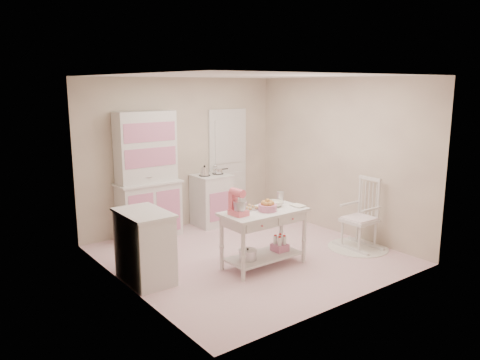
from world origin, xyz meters
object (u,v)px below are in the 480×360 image
stove (212,200)px  work_table (264,238)px  bread_basket (268,208)px  stand_mixer (238,203)px  rocking_chair (360,213)px  base_cabinet (145,246)px  hutch (148,175)px

stove → work_table: size_ratio=0.77×
stove → bread_basket: 2.21m
stand_mixer → bread_basket: 0.46m
stand_mixer → bread_basket: (0.44, -0.07, -0.12)m
rocking_chair → stand_mixer: 2.13m
base_cabinet → stand_mixer: 1.32m
work_table → bread_basket: 0.45m
stove → stand_mixer: bearing=-114.5°
bread_basket → base_cabinet: bearing=159.3°
rocking_chair → work_table: 1.68m
work_table → rocking_chair: bearing=-10.9°
stove → bread_basket: size_ratio=3.68×
stove → rocking_chair: bearing=-64.6°
work_table → bread_basket: bread_basket is taller
stove → rocking_chair: rocking_chair is taller
base_cabinet → stand_mixer: bearing=-24.9°
base_cabinet → rocking_chair: (3.17, -0.85, 0.09)m
stove → rocking_chair: size_ratio=0.84×
stove → bread_basket: stove is taller
stove → base_cabinet: same height
rocking_chair → work_table: (-1.64, 0.32, -0.15)m
stand_mixer → bread_basket: size_ratio=1.36×
hutch → stand_mixer: (0.27, -2.10, -0.07)m
work_table → stand_mixer: (-0.42, 0.02, 0.57)m
bread_basket → rocking_chair: bearing=-9.3°
hutch → work_table: size_ratio=1.73×
bread_basket → stand_mixer: bearing=171.0°
stove → stand_mixer: stand_mixer is taller
base_cabinet → rocking_chair: rocking_chair is taller
hutch → stove: bearing=-2.4°
base_cabinet → stand_mixer: size_ratio=2.71×
rocking_chair → bread_basket: bearing=171.9°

